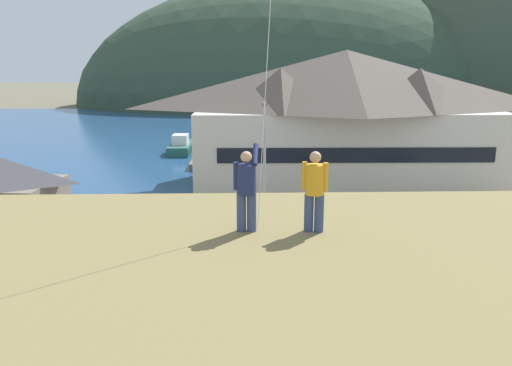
{
  "coord_description": "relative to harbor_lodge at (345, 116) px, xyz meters",
  "views": [
    {
      "loc": [
        -1.22,
        -17.86,
        9.75
      ],
      "look_at": [
        -0.38,
        9.0,
        3.46
      ],
      "focal_mm": 35.02,
      "sensor_mm": 36.0,
      "label": 1
    }
  ],
  "objects": [
    {
      "name": "parked_car_mid_row_far",
      "position": [
        -5.25,
        -22.4,
        -4.81
      ],
      "size": [
        4.32,
        2.3,
        1.82
      ],
      "color": "navy",
      "rests_on": "parking_lot_pad"
    },
    {
      "name": "parking_lot_pad",
      "position": [
        -7.22,
        -17.38,
        -5.83
      ],
      "size": [
        40.0,
        20.0,
        0.1
      ],
      "primitive_type": "cube",
      "color": "gray",
      "rests_on": "ground"
    },
    {
      "name": "wharf_dock",
      "position": [
        -11.77,
        13.67,
        -5.53
      ],
      "size": [
        3.2,
        14.78,
        0.7
      ],
      "color": "#70604C",
      "rests_on": "ground"
    },
    {
      "name": "parking_light_pole",
      "position": [
        -7.06,
        -11.83,
        -1.41
      ],
      "size": [
        0.24,
        0.78,
        7.64
      ],
      "color": "#ADADB2",
      "rests_on": "parking_lot_pad"
    },
    {
      "name": "person_kite_flyer",
      "position": [
        -8.32,
        -30.0,
        1.37
      ],
      "size": [
        0.55,
        0.64,
        1.86
      ],
      "color": "#384770",
      "rests_on": "grassy_hill_foreground"
    },
    {
      "name": "far_hill_west_ridge",
      "position": [
        5.99,
        92.72,
        -5.88
      ],
      "size": [
        112.88,
        65.66,
        62.51
      ],
      "primitive_type": "ellipsoid",
      "color": "#334733",
      "rests_on": "ground"
    },
    {
      "name": "parked_car_back_row_right",
      "position": [
        -10.44,
        -16.59,
        -4.81
      ],
      "size": [
        4.22,
        2.09,
        1.82
      ],
      "color": "#236633",
      "rests_on": "parking_lot_pad"
    },
    {
      "name": "storage_shed_waterside",
      "position": [
        -7.4,
        2.98,
        -3.54
      ],
      "size": [
        6.5,
        5.03,
        4.52
      ],
      "color": "#474C56",
      "rests_on": "ground"
    },
    {
      "name": "parked_car_mid_row_center",
      "position": [
        -12.75,
        -20.82,
        -4.81
      ],
      "size": [
        4.28,
        2.21,
        1.82
      ],
      "color": "navy",
      "rests_on": "parking_lot_pad"
    },
    {
      "name": "moored_boat_wharfside",
      "position": [
        -15.34,
        17.28,
        -5.16
      ],
      "size": [
        2.55,
        7.61,
        2.16
      ],
      "color": "#23564C",
      "rests_on": "ground"
    },
    {
      "name": "harbor_lodge",
      "position": [
        0.0,
        0.0,
        0.0
      ],
      "size": [
        25.28,
        11.7,
        11.03
      ],
      "color": "beige",
      "rests_on": "ground"
    },
    {
      "name": "bay_water",
      "position": [
        -7.22,
        37.62,
        -5.86
      ],
      "size": [
        360.0,
        84.0,
        0.03
      ],
      "primitive_type": "cube",
      "color": "navy",
      "rests_on": "ground"
    },
    {
      "name": "parked_car_lone_by_shed",
      "position": [
        5.55,
        -15.45,
        -4.81
      ],
      "size": [
        4.28,
        2.2,
        1.82
      ],
      "color": "black",
      "rests_on": "parking_lot_pad"
    },
    {
      "name": "person_companion",
      "position": [
        -6.88,
        -30.07,
        1.35
      ],
      "size": [
        0.54,
        0.4,
        1.74
      ],
      "color": "#384770",
      "rests_on": "grassy_hill_foreground"
    },
    {
      "name": "parked_car_corner_spot",
      "position": [
        -2.52,
        -16.57,
        -4.81
      ],
      "size": [
        4.27,
        2.2,
        1.82
      ],
      "color": "black",
      "rests_on": "parking_lot_pad"
    },
    {
      "name": "ground_plane",
      "position": [
        -7.22,
        -22.38,
        -5.88
      ],
      "size": [
        600.0,
        600.0,
        0.0
      ],
      "primitive_type": "plane",
      "color": "#66604C"
    }
  ]
}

